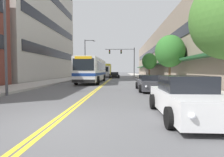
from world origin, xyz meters
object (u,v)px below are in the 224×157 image
Objects in this scene: car_dark_grey_parked_right_mid at (150,83)px; city_bus at (93,69)px; car_silver_parked_left_near at (92,75)px; street_tree_right_far at (149,61)px; car_white_parked_right_foreground at (186,98)px; car_black_moving_lead at (115,75)px; traffic_signal_mast at (125,56)px; street_lamp_left_far at (87,56)px; street_tree_right_mid at (170,51)px; street_lamp_left_near at (8,22)px; fire_hydrant at (161,82)px; box_truck at (106,70)px.

city_bus is at bearing 123.03° from car_dark_grey_parked_right_mid.
car_silver_parked_left_near reaches higher than car_dark_grey_parked_right_mid.
car_white_parked_right_foreground is at bearing -96.12° from street_tree_right_far.
car_silver_parked_left_near is at bearing 150.73° from street_tree_right_far.
car_white_parked_right_foreground is at bearing -74.66° from car_silver_parked_left_near.
traffic_signal_mast is (2.24, 3.98, 4.50)m from car_black_moving_lead.
street_tree_right_mid is at bearing -47.31° from street_lamp_left_far.
street_lamp_left_far is 1.74× the size of street_tree_right_far.
street_lamp_left_near is at bearing -101.69° from car_black_moving_lead.
street_tree_right_far is 5.97× the size of fire_hydrant.
car_dark_grey_parked_right_mid is at bearing -69.59° from car_silver_parked_left_near.
city_bus is 2.47× the size of car_dark_grey_parked_right_mid.
street_lamp_left_far reaches higher than car_white_parked_right_foreground.
car_dark_grey_parked_right_mid is 31.03m from box_truck.
car_black_moving_lead is 18.81m from street_tree_right_mid.
city_bus is at bearing 139.26° from fire_hydrant.
box_truck reaches higher than fire_hydrant.
traffic_signal_mast is at bearing 103.54° from street_tree_right_mid.
car_silver_parked_left_near is at bearing 105.34° from car_white_parked_right_foreground.
street_tree_right_far reaches higher than car_black_moving_lead.
street_tree_right_mid is at bearing -14.72° from city_bus.
street_lamp_left_near is (-7.94, -31.54, -0.39)m from traffic_signal_mast.
car_dark_grey_parked_right_mid is at bearing -86.84° from traffic_signal_mast.
car_black_moving_lead is at bearing 113.21° from street_tree_right_mid.
street_lamp_left_near is 1.41× the size of street_tree_right_mid.
box_truck is (2.32, 6.99, 1.07)m from car_silver_parked_left_near.
traffic_signal_mast is (-1.50, 36.19, 4.44)m from car_white_parked_right_foreground.
car_dark_grey_parked_right_mid is at bearing -56.97° from city_bus.
car_silver_parked_left_near is at bearing 116.57° from fire_hydrant.
traffic_signal_mast is at bearing 96.98° from fire_hydrant.
fire_hydrant is at bearing 81.88° from car_white_parked_right_foreground.
box_truck is at bearing 90.29° from city_bus.
city_bus is at bearing -99.72° from car_black_moving_lead.
box_truck is at bearing 112.40° from car_black_moving_lead.
car_silver_parked_left_near is at bearing 88.29° from street_lamp_left_near.
traffic_signal_mast is (4.82, -2.29, 3.39)m from box_truck.
street_lamp_left_near is (-9.44, 4.65, 4.06)m from car_white_parked_right_foreground.
fire_hydrant is at bearing -83.02° from traffic_signal_mast.
car_silver_parked_left_near is 1.03× the size of car_dark_grey_parked_right_mid.
car_white_parked_right_foreground is 0.54× the size of street_lamp_left_far.
car_dark_grey_parked_right_mid is 0.84× the size of street_tree_right_mid.
car_black_moving_lead is 0.55× the size of street_lamp_left_far.
traffic_signal_mast is at bearing 60.61° from car_black_moving_lead.
car_dark_grey_parked_right_mid is at bearing 89.63° from car_white_parked_right_foreground.
car_black_moving_lead is 0.54× the size of street_lamp_left_near.
car_white_parked_right_foreground is 0.53× the size of street_lamp_left_near.
box_truck is at bearing 99.33° from car_white_parked_right_foreground.
car_silver_parked_left_near is at bearing -146.63° from traffic_signal_mast.
city_bus is at bearing 76.19° from street_lamp_left_near.
box_truck is 34.10m from street_lamp_left_near.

